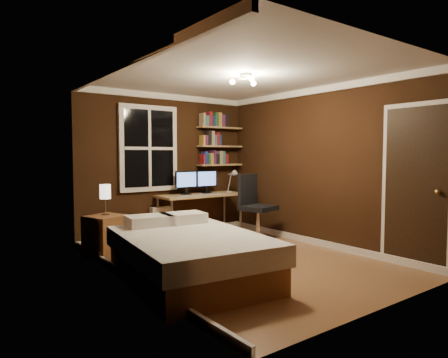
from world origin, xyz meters
TOP-DOWN VIEW (x-y plane):
  - floor at (0.00, 0.00)m, footprint 4.20×4.20m
  - wall_back at (0.00, 2.10)m, footprint 3.20×0.04m
  - wall_left at (-1.60, 0.00)m, footprint 0.04×4.20m
  - wall_right at (1.60, 0.00)m, footprint 0.04×4.20m
  - ceiling at (0.00, 0.00)m, footprint 3.20×4.20m
  - window at (-0.35, 2.06)m, footprint 1.06×0.06m
  - door at (1.59, -1.55)m, footprint 0.03×0.82m
  - door_knob at (1.55, -1.85)m, footprint 0.06×0.06m
  - ceiling_fixture at (0.00, -0.10)m, footprint 0.44×0.44m
  - bookshelf_lower at (1.08, 1.98)m, footprint 0.92×0.22m
  - books_row_lower at (1.08, 1.98)m, footprint 0.54×0.16m
  - bookshelf_middle at (1.08, 1.98)m, footprint 0.92×0.22m
  - books_row_middle at (1.08, 1.98)m, footprint 0.42×0.16m
  - bookshelf_upper at (1.08, 1.98)m, footprint 0.92×0.22m
  - books_row_upper at (1.08, 1.98)m, footprint 0.48×0.16m
  - bed at (-1.00, -0.31)m, footprint 1.67×2.15m
  - nightstand at (-1.40, 1.27)m, footprint 0.61×0.61m
  - bedside_lamp at (-1.40, 1.27)m, footprint 0.15×0.15m
  - radiator at (-0.17, 2.00)m, footprint 0.36×0.13m
  - desk at (0.51, 1.79)m, footprint 1.56×0.58m
  - monitor_left at (0.26, 1.87)m, footprint 0.43×0.12m
  - monitor_right at (0.70, 1.87)m, footprint 0.43×0.12m
  - desk_lamp at (1.14, 1.67)m, footprint 0.14×0.32m
  - office_chair at (1.03, 0.88)m, footprint 0.62×0.62m

SIDE VIEW (x-z plane):
  - floor at x=0.00m, z-range 0.00..0.00m
  - radiator at x=-0.17m, z-range 0.00..0.54m
  - bed at x=-1.00m, z-range -0.05..0.63m
  - nightstand at x=-1.40m, z-range 0.00..0.60m
  - office_chair at x=1.03m, z-range -0.12..1.00m
  - desk at x=0.51m, z-range 0.31..1.05m
  - bedside_lamp at x=-1.40m, z-range 0.60..1.03m
  - monitor_left at x=0.26m, z-range 0.74..1.16m
  - monitor_right at x=0.70m, z-range 0.74..1.16m
  - desk_lamp at x=1.14m, z-range 0.74..1.18m
  - door_knob at x=1.55m, z-range 0.97..1.03m
  - door at x=1.59m, z-range 0.00..2.05m
  - wall_back at x=0.00m, z-range 0.00..2.50m
  - wall_left at x=-1.60m, z-range 0.00..2.50m
  - wall_right at x=1.60m, z-range 0.00..2.50m
  - bookshelf_lower at x=1.08m, z-range 1.24..1.26m
  - books_row_lower at x=1.08m, z-range 1.26..1.49m
  - window at x=-0.35m, z-range 0.82..2.28m
  - bookshelf_middle at x=1.08m, z-range 1.59..1.61m
  - books_row_middle at x=1.08m, z-range 1.61..1.84m
  - bookshelf_upper at x=1.08m, z-range 1.94..1.96m
  - books_row_upper at x=1.08m, z-range 1.96..2.20m
  - ceiling_fixture at x=0.00m, z-range 2.31..2.49m
  - ceiling at x=0.00m, z-range 2.49..2.51m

